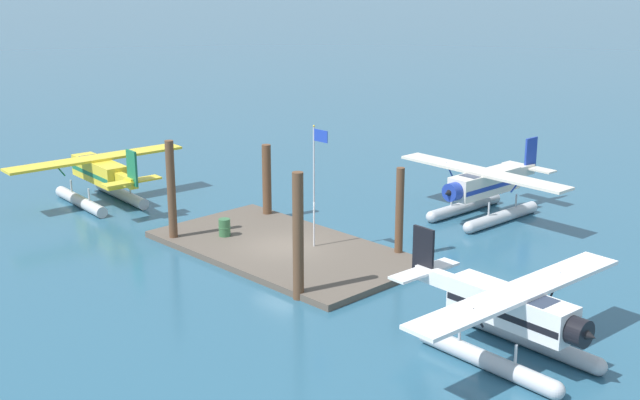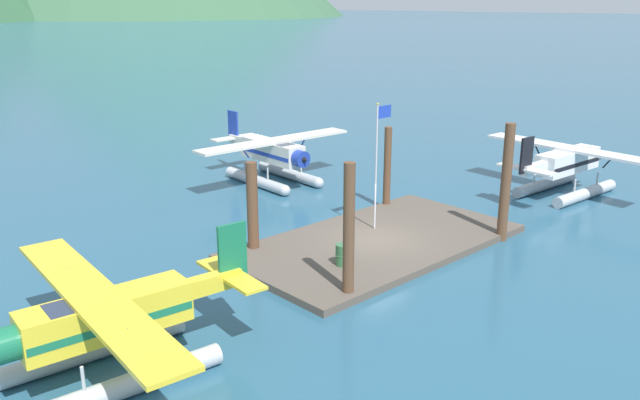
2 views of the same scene
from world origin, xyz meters
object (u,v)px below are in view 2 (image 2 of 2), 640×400
flagpole (378,151)px  seaplane_cream_bow_right (273,157)px  seaplane_yellow_port_aft (107,328)px  fuel_drum (343,255)px  seaplane_white_stbd_aft (567,167)px

flagpole → seaplane_cream_bow_right: flagpole is taller
seaplane_cream_bow_right → seaplane_yellow_port_aft: bearing=-141.6°
flagpole → seaplane_cream_bow_right: size_ratio=0.57×
flagpole → seaplane_yellow_port_aft: size_ratio=0.56×
flagpole → fuel_drum: (-4.35, -2.12, -3.25)m
fuel_drum → seaplane_cream_bow_right: size_ratio=0.08×
flagpole → seaplane_cream_bow_right: bearing=78.0°
seaplane_white_stbd_aft → seaplane_cream_bow_right: bearing=128.5°
seaplane_yellow_port_aft → seaplane_white_stbd_aft: (27.53, 0.16, 0.00)m
fuel_drum → seaplane_cream_bow_right: seaplane_cream_bow_right is taller
flagpole → seaplane_yellow_port_aft: bearing=-168.6°
fuel_drum → seaplane_yellow_port_aft: 10.47m
fuel_drum → seaplane_yellow_port_aft: (-10.40, -0.86, 0.84)m
flagpole → seaplane_cream_bow_right: 10.97m
flagpole → fuel_drum: bearing=-154.0°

